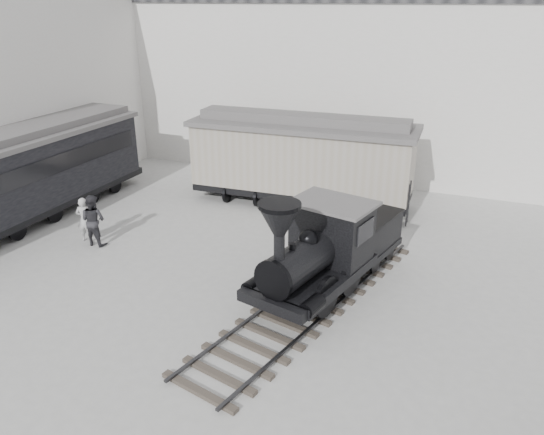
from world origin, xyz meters
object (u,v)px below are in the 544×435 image
at_px(visitor_a, 85,220).
at_px(passenger_coach, 19,177).
at_px(visitor_b, 93,220).
at_px(boxcar, 302,158).
at_px(locomotive, 325,253).

bearing_deg(visitor_a, passenger_coach, -24.76).
bearing_deg(visitor_a, visitor_b, 151.98).
bearing_deg(boxcar, locomotive, -68.09).
bearing_deg(boxcar, visitor_a, -134.29).
distance_m(locomotive, passenger_coach, 12.46).
xyz_separation_m(boxcar, passenger_coach, (-9.34, -6.06, -0.13)).
distance_m(boxcar, visitor_b, 8.73).
xyz_separation_m(boxcar, visitor_a, (-5.97, -6.59, -1.18)).
relative_size(visitor_a, visitor_b, 0.90).
bearing_deg(visitor_a, boxcar, -147.95).
height_order(boxcar, passenger_coach, boxcar).
bearing_deg(passenger_coach, visitor_b, -8.22).
height_order(locomotive, boxcar, boxcar).
bearing_deg(visitor_a, locomotive, 162.21).
bearing_deg(locomotive, boxcar, 127.95).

